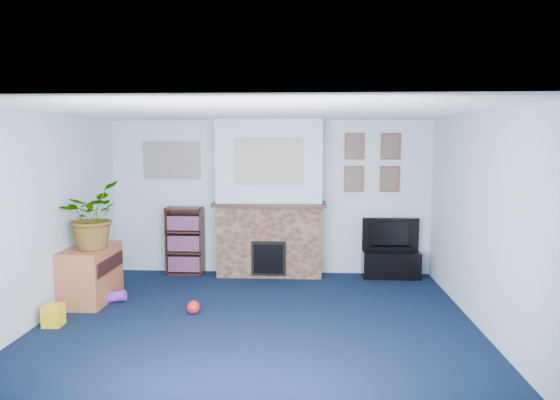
# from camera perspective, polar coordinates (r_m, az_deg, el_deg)

# --- Properties ---
(floor) EXTENTS (5.00, 4.50, 0.01)m
(floor) POSITION_cam_1_polar(r_m,az_deg,el_deg) (5.93, -2.65, -13.86)
(floor) COLOR black
(floor) RESTS_ON ground
(ceiling) EXTENTS (5.00, 4.50, 0.01)m
(ceiling) POSITION_cam_1_polar(r_m,az_deg,el_deg) (5.55, -2.79, 9.99)
(ceiling) COLOR white
(ceiling) RESTS_ON wall_back
(wall_back) EXTENTS (5.00, 0.04, 2.40)m
(wall_back) POSITION_cam_1_polar(r_m,az_deg,el_deg) (7.84, -1.11, 0.29)
(wall_back) COLOR silver
(wall_back) RESTS_ON ground
(wall_front) EXTENTS (5.00, 0.04, 2.40)m
(wall_front) POSITION_cam_1_polar(r_m,az_deg,el_deg) (3.43, -6.45, -8.32)
(wall_front) COLOR silver
(wall_front) RESTS_ON ground
(wall_left) EXTENTS (0.04, 4.50, 2.40)m
(wall_left) POSITION_cam_1_polar(r_m,az_deg,el_deg) (6.37, -25.74, -1.92)
(wall_left) COLOR silver
(wall_left) RESTS_ON ground
(wall_right) EXTENTS (0.04, 4.50, 2.40)m
(wall_right) POSITION_cam_1_polar(r_m,az_deg,el_deg) (5.92, 22.16, -2.36)
(wall_right) COLOR silver
(wall_right) RESTS_ON ground
(chimney_breast) EXTENTS (1.72, 0.50, 2.40)m
(chimney_breast) POSITION_cam_1_polar(r_m,az_deg,el_deg) (7.64, -1.22, -0.00)
(chimney_breast) COLOR brown
(chimney_breast) RESTS_ON ground
(collage_main) EXTENTS (1.00, 0.03, 0.68)m
(collage_main) POSITION_cam_1_polar(r_m,az_deg,el_deg) (7.38, -1.35, 4.40)
(collage_main) COLOR gray
(collage_main) RESTS_ON chimney_breast
(collage_left) EXTENTS (0.90, 0.03, 0.58)m
(collage_left) POSITION_cam_1_polar(r_m,az_deg,el_deg) (8.04, -12.25, 4.45)
(collage_left) COLOR gray
(collage_left) RESTS_ON wall_back
(portrait_tl) EXTENTS (0.30, 0.03, 0.40)m
(portrait_tl) POSITION_cam_1_polar(r_m,az_deg,el_deg) (7.78, 8.51, 6.08)
(portrait_tl) COLOR brown
(portrait_tl) RESTS_ON wall_back
(portrait_tr) EXTENTS (0.30, 0.03, 0.40)m
(portrait_tr) POSITION_cam_1_polar(r_m,az_deg,el_deg) (7.86, 12.53, 6.00)
(portrait_tr) COLOR brown
(portrait_tr) RESTS_ON wall_back
(portrait_bl) EXTENTS (0.30, 0.03, 0.40)m
(portrait_bl) POSITION_cam_1_polar(r_m,az_deg,el_deg) (7.80, 8.45, 2.40)
(portrait_bl) COLOR brown
(portrait_bl) RESTS_ON wall_back
(portrait_br) EXTENTS (0.30, 0.03, 0.40)m
(portrait_br) POSITION_cam_1_polar(r_m,az_deg,el_deg) (7.88, 12.44, 2.36)
(portrait_br) COLOR brown
(portrait_br) RESTS_ON wall_back
(tv_stand) EXTENTS (0.86, 0.36, 0.41)m
(tv_stand) POSITION_cam_1_polar(r_m,az_deg,el_deg) (7.88, 12.55, -7.04)
(tv_stand) COLOR black
(tv_stand) RESTS_ON ground
(television) EXTENTS (0.87, 0.12, 0.50)m
(television) POSITION_cam_1_polar(r_m,az_deg,el_deg) (7.81, 12.60, -3.92)
(television) COLOR black
(television) RESTS_ON tv_stand
(bookshelf) EXTENTS (0.58, 0.28, 1.05)m
(bookshelf) POSITION_cam_1_polar(r_m,az_deg,el_deg) (8.01, -10.78, -4.75)
(bookshelf) COLOR black
(bookshelf) RESTS_ON ground
(sideboard) EXTENTS (0.51, 0.92, 0.72)m
(sideboard) POSITION_cam_1_polar(r_m,az_deg,el_deg) (7.02, -20.79, -8.00)
(sideboard) COLOR #A55635
(sideboard) RESTS_ON ground
(potted_plant) EXTENTS (0.79, 0.87, 0.85)m
(potted_plant) POSITION_cam_1_polar(r_m,az_deg,el_deg) (6.80, -20.86, -1.68)
(potted_plant) COLOR #26661E
(potted_plant) RESTS_ON sideboard
(mantel_clock) EXTENTS (0.10, 0.06, 0.14)m
(mantel_clock) POSITION_cam_1_polar(r_m,az_deg,el_deg) (7.59, -1.51, 0.23)
(mantel_clock) COLOR gold
(mantel_clock) RESTS_ON chimney_breast
(mantel_candle) EXTENTS (0.05, 0.05, 0.15)m
(mantel_candle) POSITION_cam_1_polar(r_m,az_deg,el_deg) (7.57, 0.71, 0.29)
(mantel_candle) COLOR #B2BFC6
(mantel_candle) RESTS_ON chimney_breast
(mantel_teddy) EXTENTS (0.12, 0.12, 0.12)m
(mantel_teddy) POSITION_cam_1_polar(r_m,az_deg,el_deg) (7.64, -4.84, 0.21)
(mantel_teddy) COLOR gray
(mantel_teddy) RESTS_ON chimney_breast
(mantel_can) EXTENTS (0.06, 0.06, 0.12)m
(mantel_can) POSITION_cam_1_polar(r_m,az_deg,el_deg) (7.57, 4.49, 0.12)
(mantel_can) COLOR yellow
(mantel_can) RESTS_ON chimney_breast
(green_crate) EXTENTS (0.37, 0.31, 0.29)m
(green_crate) POSITION_cam_1_polar(r_m,az_deg,el_deg) (6.97, -21.67, -9.93)
(green_crate) COLOR #198C26
(green_crate) RESTS_ON ground
(toy_ball) EXTENTS (0.16, 0.16, 0.16)m
(toy_ball) POSITION_cam_1_polar(r_m,az_deg,el_deg) (6.27, -9.87, -11.91)
(toy_ball) COLOR red
(toy_ball) RESTS_ON ground
(toy_block) EXTENTS (0.21, 0.21, 0.24)m
(toy_block) POSITION_cam_1_polar(r_m,az_deg,el_deg) (6.35, -24.48, -12.00)
(toy_block) COLOR yellow
(toy_block) RESTS_ON ground
(toy_tube) EXTENTS (0.31, 0.14, 0.18)m
(toy_tube) POSITION_cam_1_polar(r_m,az_deg,el_deg) (6.96, -18.42, -10.42)
(toy_tube) COLOR purple
(toy_tube) RESTS_ON ground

